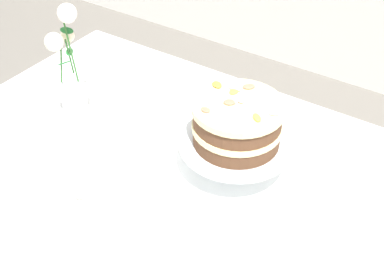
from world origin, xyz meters
name	(u,v)px	position (x,y,z in m)	size (l,w,h in m)	color
dining_table	(164,198)	(0.00, -0.02, 0.65)	(1.40, 1.00, 0.74)	white
linen_napkin	(234,170)	(0.15, 0.10, 0.74)	(0.32, 0.32, 0.00)	white
cake_stand	(236,146)	(0.15, 0.10, 0.82)	(0.29, 0.29, 0.10)	silver
layer_cake	(237,123)	(0.15, 0.10, 0.90)	(0.23, 0.23, 0.12)	brown
flower_vase	(70,73)	(-0.40, 0.07, 0.87)	(0.10, 0.11, 0.35)	silver
teacup	(63,188)	(-0.16, -0.22, 0.77)	(0.12, 0.11, 0.06)	white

